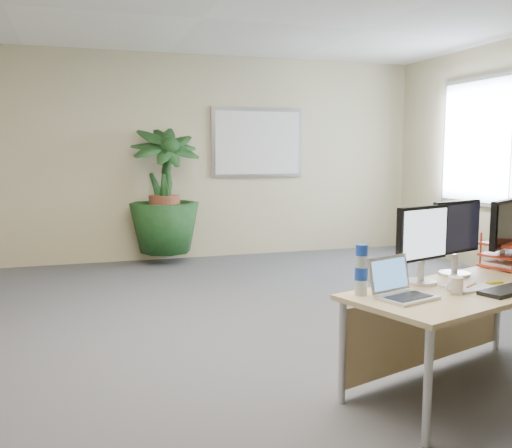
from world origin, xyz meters
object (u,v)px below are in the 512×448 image
object	(u,v)px
floor_plant	(165,205)
laptop	(399,287)
monitor_right	(456,233)
monitor_left	(422,239)
desk	(459,305)

from	to	relation	value
floor_plant	laptop	xyz separation A→B (m)	(0.60, -4.54, -0.06)
monitor_right	laptop	world-z (taller)	monitor_right
monitor_left	monitor_right	xyz separation A→B (m)	(0.34, 0.13, 0.01)
desk	monitor_right	world-z (taller)	monitor_right
floor_plant	monitor_right	size ratio (longest dim) A/B	3.08
monitor_left	monitor_right	size ratio (longest dim) A/B	0.98
desk	floor_plant	xyz separation A→B (m)	(-1.13, 4.37, 0.25)
desk	monitor_right	distance (m)	0.48
desk	laptop	bearing A→B (deg)	-162.39
desk	monitor_left	distance (m)	0.47
floor_plant	monitor_right	world-z (taller)	floor_plant
floor_plant	monitor_left	xyz separation A→B (m)	(0.91, -4.29, 0.15)
monitor_right	floor_plant	bearing A→B (deg)	106.69
monitor_left	laptop	bearing A→B (deg)	-140.92
monitor_left	monitor_right	distance (m)	0.37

